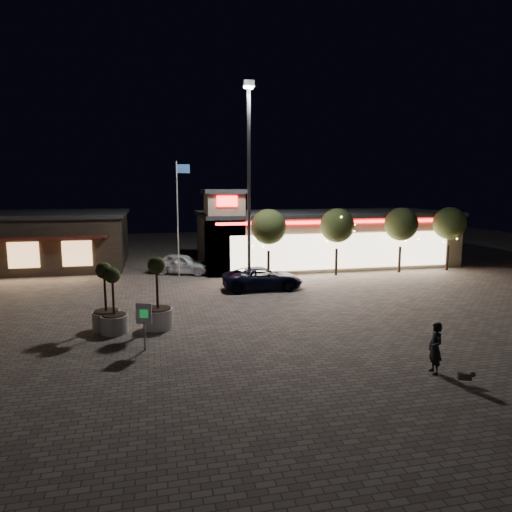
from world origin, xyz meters
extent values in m
plane|color=#71665B|center=(0.00, 0.00, 0.00)|extent=(90.00, 90.00, 0.00)
cube|color=tan|center=(10.00, 16.00, 2.00)|extent=(20.00, 8.00, 4.00)
cube|color=#262628|center=(10.00, 16.00, 4.15)|extent=(20.40, 8.40, 0.30)
cube|color=#FFE9BF|center=(10.00, 11.95, 1.60)|extent=(17.00, 0.12, 2.60)
cube|color=#FF1415|center=(10.00, 11.92, 3.75)|extent=(19.00, 0.10, 0.18)
cube|color=tan|center=(1.30, 13.30, 2.90)|extent=(2.60, 2.60, 5.80)
cube|color=#262628|center=(1.30, 13.30, 5.95)|extent=(3.00, 3.00, 0.30)
cube|color=#FF1415|center=(1.30, 11.95, 5.30)|extent=(1.40, 0.10, 0.70)
cube|color=#382D23|center=(-14.00, 20.00, 2.00)|extent=(16.00, 10.00, 4.00)
cube|color=#262628|center=(-14.00, 20.00, 4.15)|extent=(16.40, 10.40, 0.30)
cube|color=#E7A568|center=(-12.50, 14.95, 1.60)|extent=(2.00, 0.12, 1.80)
cube|color=#E7A568|center=(-9.00, 14.95, 1.60)|extent=(2.00, 0.12, 1.80)
cylinder|color=gray|center=(2.00, 8.00, 6.00)|extent=(0.20, 0.20, 12.00)
cube|color=gray|center=(2.00, 8.00, 12.20)|extent=(0.60, 0.40, 0.35)
cube|color=white|center=(2.00, 8.00, 12.00)|extent=(0.45, 0.30, 0.08)
cylinder|color=white|center=(-2.00, 13.00, 4.00)|extent=(0.10, 0.10, 8.00)
cube|color=navy|center=(-1.55, 13.00, 7.50)|extent=(0.90, 0.04, 0.60)
cylinder|color=#332319|center=(4.00, 11.00, 0.96)|extent=(0.20, 0.20, 1.92)
sphere|color=#2D3819|center=(4.00, 11.00, 3.58)|extent=(2.42, 2.42, 2.42)
cylinder|color=#332319|center=(9.00, 11.00, 0.96)|extent=(0.20, 0.20, 1.92)
sphere|color=#2D3819|center=(9.00, 11.00, 3.58)|extent=(2.42, 2.42, 2.42)
cylinder|color=#332319|center=(14.00, 11.00, 0.96)|extent=(0.20, 0.20, 1.92)
sphere|color=#2D3819|center=(14.00, 11.00, 3.58)|extent=(2.42, 2.42, 2.42)
cylinder|color=#332319|center=(18.00, 11.00, 0.96)|extent=(0.20, 0.20, 1.92)
sphere|color=#2D3819|center=(18.00, 11.00, 3.58)|extent=(2.42, 2.42, 2.42)
imported|color=black|center=(2.80, 7.77, 0.69)|extent=(5.04, 2.44, 1.38)
imported|color=silver|center=(-1.73, 14.00, 0.74)|extent=(4.70, 3.25, 1.49)
imported|color=black|center=(5.43, -6.04, 0.88)|extent=(0.50, 0.69, 1.77)
cube|color=#59514C|center=(5.85, -7.04, 0.26)|extent=(0.44, 0.29, 0.22)
sphere|color=#59514C|center=(6.07, -7.12, 0.34)|extent=(0.19, 0.19, 0.19)
cylinder|color=silver|center=(-5.48, 0.92, 0.39)|extent=(1.17, 1.17, 0.78)
cylinder|color=black|center=(-5.48, 0.92, 0.80)|extent=(1.01, 1.01, 0.06)
cylinder|color=#332319|center=(-5.48, 0.92, 1.71)|extent=(0.10, 0.10, 1.75)
sphere|color=#2D3819|center=(-5.48, 0.92, 2.53)|extent=(0.68, 0.68, 0.68)
cylinder|color=silver|center=(-5.85, 1.46, 0.41)|extent=(1.23, 1.23, 0.82)
cylinder|color=black|center=(-5.85, 1.46, 0.84)|extent=(1.06, 1.06, 0.06)
cylinder|color=#332319|center=(-5.85, 1.46, 1.79)|extent=(0.10, 0.10, 1.84)
sphere|color=#2D3819|center=(-5.85, 1.46, 2.66)|extent=(0.72, 0.72, 0.72)
cylinder|color=silver|center=(-3.62, 1.12, 0.44)|extent=(1.32, 1.32, 0.88)
cylinder|color=black|center=(-3.62, 1.12, 0.90)|extent=(1.15, 1.15, 0.07)
cylinder|color=#332319|center=(-3.62, 1.12, 1.93)|extent=(0.11, 0.11, 1.98)
sphere|color=#2D3819|center=(-3.62, 1.12, 2.87)|extent=(0.77, 0.77, 0.77)
cylinder|color=gray|center=(-4.16, -1.61, 0.57)|extent=(0.08, 0.08, 1.14)
cube|color=white|center=(-4.16, -1.61, 1.47)|extent=(0.60, 0.26, 0.80)
cube|color=#168635|center=(-4.16, -1.65, 1.47)|extent=(0.32, 0.13, 0.33)
camera|label=1|loc=(-3.74, -19.04, 6.25)|focal=32.00mm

